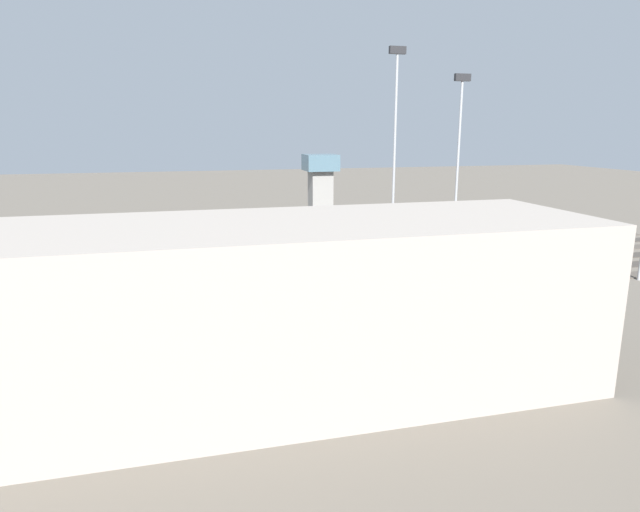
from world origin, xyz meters
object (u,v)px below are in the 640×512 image
object	(u,v)px
train_on_track_3	(72,277)
light_mast_0	(395,125)
control_tower	(320,188)
train_on_track_0	(502,230)
maintenance_shed	(198,315)
train_on_track_1	(102,254)
light_mast_2	(459,138)

from	to	relation	value
train_on_track_3	light_mast_0	world-z (taller)	light_mast_0
train_on_track_3	control_tower	distance (m)	50.71
train_on_track_0	maintenance_shed	bearing A→B (deg)	40.29
train_on_track_1	train_on_track_3	bearing A→B (deg)	77.29
light_mast_0	maintenance_shed	xyz separation A→B (m)	(34.74, 49.16, -13.71)
train_on_track_1	control_tower	size ratio (longest dim) A/B	3.18
light_mast_0	train_on_track_0	bearing A→B (deg)	170.38
train_on_track_0	train_on_track_1	bearing A→B (deg)	4.36
train_on_track_1	light_mast_2	distance (m)	60.30
control_tower	train_on_track_3	bearing A→B (deg)	38.91
train_on_track_3	control_tower	xyz separation A→B (m)	(-39.13, -31.59, 6.52)
train_on_track_1	light_mast_0	distance (m)	50.16
light_mast_2	control_tower	distance (m)	26.82
train_on_track_1	light_mast_0	xyz separation A→B (m)	(-46.25, -8.29, 17.57)
train_on_track_0	control_tower	world-z (taller)	control_tower
train_on_track_0	light_mast_0	xyz separation A→B (m)	(19.37, -3.29, 18.03)
maintenance_shed	train_on_track_1	bearing A→B (deg)	-74.28
light_mast_0	control_tower	bearing A→B (deg)	-54.83
train_on_track_3	train_on_track_0	bearing A→B (deg)	-167.54
train_on_track_1	maintenance_shed	xyz separation A→B (m)	(-11.51, 40.87, 3.87)
control_tower	light_mast_2	bearing A→B (deg)	146.39
maintenance_shed	train_on_track_0	bearing A→B (deg)	-139.71
light_mast_0	light_mast_2	xyz separation A→B (m)	(-11.55, 0.60, -2.16)
train_on_track_0	maintenance_shed	distance (m)	71.07
train_on_track_3	train_on_track_0	world-z (taller)	train_on_track_0
train_on_track_1	maintenance_shed	size ratio (longest dim) A/B	0.80
maintenance_shed	light_mast_0	bearing A→B (deg)	-125.25
train_on_track_3	light_mast_2	bearing A→B (deg)	-163.59
control_tower	train_on_track_1	bearing A→B (deg)	30.35
light_mast_2	maintenance_shed	size ratio (longest dim) A/B	0.48
train_on_track_1	light_mast_0	world-z (taller)	light_mast_0
train_on_track_0	control_tower	xyz separation A→B (m)	(28.75, -16.59, 6.47)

